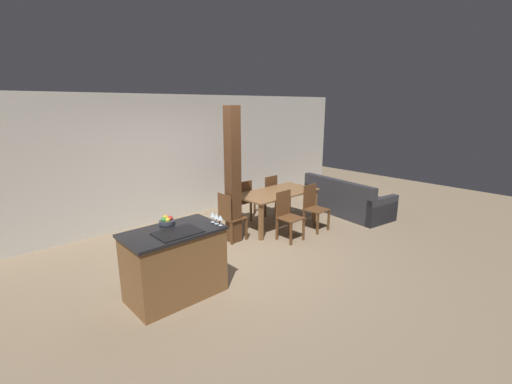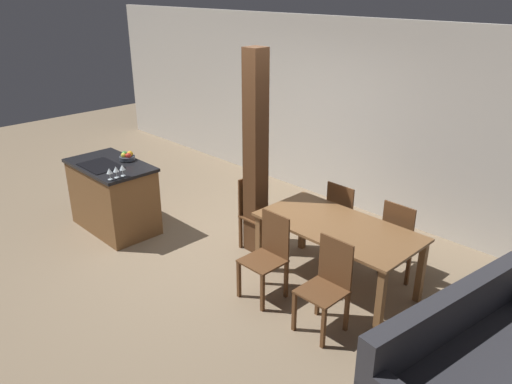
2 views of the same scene
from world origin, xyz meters
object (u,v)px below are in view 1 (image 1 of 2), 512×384
Objects in this scene: wine_glass_near at (220,218)px; dining_chair_near_right at (314,207)px; dining_chair_near_left at (288,215)px; wine_glass_far at (213,215)px; fruit_bowl at (167,221)px; dining_table at (277,196)px; kitchen_island at (175,263)px; dining_chair_head_end at (230,216)px; timber_post at (233,176)px; wine_glass_middle at (216,216)px; couch at (346,201)px; dining_chair_far_right at (268,194)px; dining_chair_far_left at (242,200)px.

wine_glass_near is 2.93m from dining_chair_near_right.
dining_chair_near_left is at bearing 180.00° from dining_chair_near_right.
fruit_bowl is at bearing 144.38° from wine_glass_far.
dining_chair_near_right is at bearing 1.88° from fruit_bowl.
wine_glass_near is 0.08× the size of dining_table.
kitchen_island is at bearing -101.86° from fruit_bowl.
kitchen_island is at bearing 120.61° from dining_chair_head_end.
dining_chair_near_left and dining_chair_head_end have the same top height.
timber_post is at bearing 28.52° from kitchen_island.
kitchen_island is at bearing 159.39° from wine_glass_middle.
wine_glass_near reaches higher than dining_table.
timber_post is (-0.81, 0.61, 0.76)m from dining_chair_near_left.
dining_table is (2.42, 1.22, -0.41)m from wine_glass_middle.
timber_post is (1.71, 0.72, 0.25)m from fruit_bowl.
timber_post reaches higher than dining_chair_near_left.
fruit_bowl is 3.34m from dining_chair_near_right.
dining_chair_near_right is (2.81, 0.46, -0.57)m from wine_glass_far.
timber_post is (-1.59, 0.61, 0.76)m from dining_chair_near_right.
dining_chair_head_end is (-1.64, 0.67, 0.00)m from dining_chair_near_right.
wine_glass_middle is 2.74m from dining_table.
couch is at bearing -99.63° from dining_chair_head_end.
wine_glass_far is 0.06× the size of timber_post.
dining_chair_far_right is 1.87m from couch.
kitchen_island is 1.99m from dining_chair_head_end.
wine_glass_middle is (0.55, -0.21, 0.58)m from kitchen_island.
couch is at bearing 8.24° from wine_glass_far.
dining_table is at bearing 18.91° from kitchen_island.
dining_chair_head_end is at bearing 141.95° from dining_chair_near_left.
wine_glass_middle reaches higher than dining_chair_head_end.
dining_chair_far_right is at bearing 59.65° from dining_chair_near_left.
timber_post is at bearing 158.98° from dining_chair_near_right.
wine_glass_middle reaches higher than dining_chair_far_right.
dining_chair_near_right is at bearing 120.35° from dining_chair_far_left.
wine_glass_middle is 1.78m from dining_chair_head_end.
wine_glass_near is 2.88m from dining_chair_far_left.
dining_chair_near_left is 1.09m from dining_chair_head_end.
dining_chair_far_left is at bearing 29.86° from fruit_bowl.
wine_glass_far is at bearing -154.86° from dining_table.
wine_glass_middle reaches higher than dining_chair_near_right.
fruit_bowl is 1.42× the size of wine_glass_far.
dining_chair_head_end is (-0.85, -0.67, 0.00)m from dining_chair_far_left.
timber_post reaches higher than fruit_bowl.
dining_chair_near_left reaches higher than couch.
wine_glass_middle is at bearing -41.71° from fruit_bowl.
wine_glass_near is at bearing -151.58° from dining_table.
timber_post is at bearing 43.74° from wine_glass_middle.
wine_glass_far is 0.16× the size of dining_chair_head_end.
wine_glass_far is 2.90m from dining_chair_near_right.
wine_glass_near is 0.16× the size of dining_chair_far_right.
wine_glass_far is (0.00, 0.17, 0.00)m from wine_glass_near.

